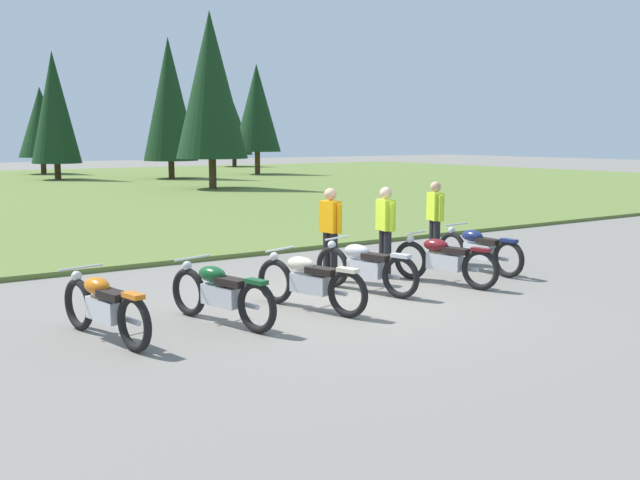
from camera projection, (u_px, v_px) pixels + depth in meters
name	position (u px, v px, depth m)	size (l,w,h in m)	color
ground_plane	(341.00, 301.00, 11.10)	(140.00, 140.00, 0.00)	slate
grass_moorland	(12.00, 192.00, 32.89)	(80.00, 44.00, 0.10)	#5B7033
forest_treeline	(50.00, 101.00, 37.65)	(45.04, 27.91, 8.50)	#47331E
motorcycle_orange	(104.00, 306.00, 8.91)	(0.72, 2.08, 0.88)	black
motorcycle_british_green	(221.00, 293.00, 9.69)	(0.79, 2.05, 0.88)	black
motorcycle_cream	(309.00, 281.00, 10.47)	(0.84, 2.04, 0.88)	black
motorcycle_silver	(365.00, 266.00, 11.68)	(0.81, 2.05, 0.88)	black
motorcycle_maroon	(444.00, 260.00, 12.31)	(0.78, 2.05, 0.88)	black
motorcycle_navy	(479.00, 249.00, 13.46)	(0.62, 2.10, 0.88)	black
rider_checking_bike	(435.00, 217.00, 14.40)	(0.31, 0.53, 1.67)	black
rider_in_hivis_vest	(330.00, 228.00, 12.55)	(0.27, 0.54, 1.67)	black
rider_near_row_end	(385.00, 226.00, 12.84)	(0.28, 0.54, 1.67)	black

